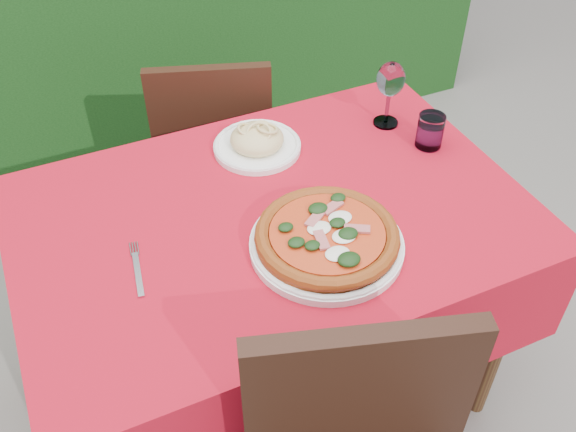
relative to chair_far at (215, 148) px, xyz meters
name	(u,v)px	position (x,y,z in m)	size (l,w,h in m)	color
ground	(276,382)	(-0.06, -0.65, -0.49)	(60.00, 60.00, 0.00)	slate
dining_table	(273,254)	(-0.06, -0.65, 0.11)	(1.26, 0.86, 0.75)	#442D15
chair_far	(215,148)	(0.00, 0.00, 0.00)	(0.49, 0.49, 0.85)	black
pizza_plate	(327,239)	(0.00, -0.82, 0.29)	(0.38, 0.38, 0.07)	white
pasta_plate	(257,142)	(0.00, -0.40, 0.28)	(0.24, 0.24, 0.07)	white
water_glass	(430,132)	(0.45, -0.58, 0.30)	(0.07, 0.07, 0.10)	white
wine_glass	(391,82)	(0.39, -0.43, 0.40)	(0.08, 0.08, 0.20)	silver
fork	(138,274)	(-0.42, -0.72, 0.26)	(0.02, 0.19, 0.00)	#B0B0B7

